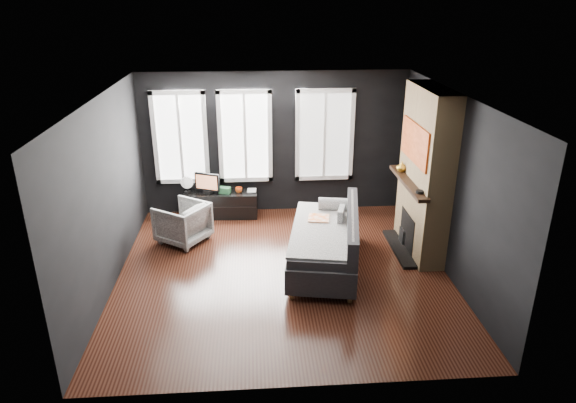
{
  "coord_description": "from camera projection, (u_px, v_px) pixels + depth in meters",
  "views": [
    {
      "loc": [
        -0.42,
        -6.91,
        3.99
      ],
      "look_at": [
        0.1,
        0.3,
        1.05
      ],
      "focal_mm": 32.0,
      "sensor_mm": 36.0,
      "label": 1
    }
  ],
  "objects": [
    {
      "name": "media_console",
      "position": [
        220.0,
        204.0,
        9.82
      ],
      "size": [
        1.43,
        0.5,
        0.48
      ],
      "primitive_type": null,
      "rotation": [
        0.0,
        0.0,
        -0.04
      ],
      "color": "black",
      "rests_on": "floor"
    },
    {
      "name": "fireplace",
      "position": [
        425.0,
        173.0,
        8.11
      ],
      "size": [
        0.7,
        1.62,
        2.7
      ],
      "primitive_type": null,
      "color": "#93724C",
      "rests_on": "floor"
    },
    {
      "name": "windows",
      "position": [
        249.0,
        89.0,
        9.26
      ],
      "size": [
        4.0,
        0.16,
        1.76
      ],
      "primitive_type": null,
      "color": "white",
      "rests_on": "wall_back"
    },
    {
      "name": "mug",
      "position": [
        239.0,
        189.0,
        9.7
      ],
      "size": [
        0.14,
        0.12,
        0.13
      ],
      "primitive_type": "imported",
      "rotation": [
        0.0,
        0.0,
        0.13
      ],
      "color": "#E35113",
      "rests_on": "media_console"
    },
    {
      "name": "armchair",
      "position": [
        182.0,
        221.0,
        8.76
      ],
      "size": [
        0.99,
        1.0,
        0.76
      ],
      "primitive_type": "imported",
      "rotation": [
        0.0,
        0.0,
        -2.17
      ],
      "color": "silver",
      "rests_on": "floor"
    },
    {
      "name": "monitor",
      "position": [
        207.0,
        182.0,
        9.61
      ],
      "size": [
        0.5,
        0.29,
        0.45
      ],
      "primitive_type": null,
      "rotation": [
        0.0,
        0.0,
        -0.39
      ],
      "color": "black",
      "rests_on": "media_console"
    },
    {
      "name": "desk_fan",
      "position": [
        187.0,
        184.0,
        9.66
      ],
      "size": [
        0.24,
        0.24,
        0.33
      ],
      "primitive_type": null,
      "rotation": [
        0.0,
        0.0,
        0.04
      ],
      "color": "#A4A4A4",
      "rests_on": "media_console"
    },
    {
      "name": "floor",
      "position": [
        283.0,
        272.0,
        7.91
      ],
      "size": [
        5.0,
        5.0,
        0.0
      ],
      "primitive_type": "plane",
      "color": "black",
      "rests_on": "ground"
    },
    {
      "name": "storage_box",
      "position": [
        225.0,
        190.0,
        9.68
      ],
      "size": [
        0.24,
        0.19,
        0.11
      ],
      "primitive_type": "cube",
      "rotation": [
        0.0,
        0.0,
        -0.29
      ],
      "color": "#2B663B",
      "rests_on": "media_console"
    },
    {
      "name": "stripe_pillow",
      "position": [
        341.0,
        218.0,
        8.13
      ],
      "size": [
        0.17,
        0.36,
        0.35
      ],
      "primitive_type": "cube",
      "rotation": [
        0.0,
        0.0,
        -0.27
      ],
      "color": "gray",
      "rests_on": "sofa"
    },
    {
      "name": "mantel_clock",
      "position": [
        420.0,
        192.0,
        7.62
      ],
      "size": [
        0.13,
        0.13,
        0.04
      ],
      "primitive_type": "cylinder",
      "rotation": [
        0.0,
        0.0,
        0.05
      ],
      "color": "black",
      "rests_on": "fireplace"
    },
    {
      "name": "sofa",
      "position": [
        324.0,
        239.0,
        7.92
      ],
      "size": [
        1.48,
        2.36,
        0.95
      ],
      "primitive_type": null,
      "rotation": [
        0.0,
        0.0,
        -0.18
      ],
      "color": "black",
      "rests_on": "floor"
    },
    {
      "name": "book",
      "position": [
        247.0,
        185.0,
        9.75
      ],
      "size": [
        0.17,
        0.03,
        0.23
      ],
      "primitive_type": "imported",
      "rotation": [
        0.0,
        0.0,
        -0.06
      ],
      "color": "#BBAF90",
      "rests_on": "media_console"
    },
    {
      "name": "mantel_vase",
      "position": [
        402.0,
        167.0,
        8.52
      ],
      "size": [
        0.23,
        0.23,
        0.17
      ],
      "primitive_type": "imported",
      "rotation": [
        0.0,
        0.0,
        -0.43
      ],
      "color": "orange",
      "rests_on": "fireplace"
    },
    {
      "name": "ceiling",
      "position": [
        282.0,
        97.0,
        6.9
      ],
      "size": [
        5.0,
        5.0,
        0.0
      ],
      "primitive_type": "plane",
      "color": "white",
      "rests_on": "ground"
    },
    {
      "name": "wall_left",
      "position": [
        106.0,
        195.0,
        7.24
      ],
      "size": [
        0.02,
        5.0,
        2.7
      ],
      "primitive_type": "cube",
      "color": "black",
      "rests_on": "ground"
    },
    {
      "name": "wall_back",
      "position": [
        274.0,
        143.0,
        9.71
      ],
      "size": [
        5.0,
        0.02,
        2.7
      ],
      "primitive_type": "cube",
      "color": "black",
      "rests_on": "ground"
    },
    {
      "name": "wall_right",
      "position": [
        451.0,
        186.0,
        7.57
      ],
      "size": [
        0.02,
        5.0,
        2.7
      ],
      "primitive_type": "cube",
      "color": "black",
      "rests_on": "ground"
    }
  ]
}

